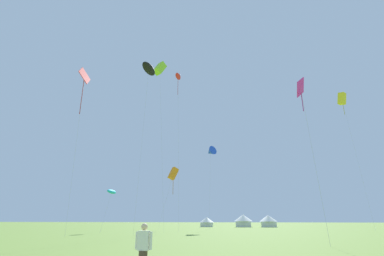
{
  "coord_description": "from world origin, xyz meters",
  "views": [
    {
      "loc": [
        6.59,
        -4.09,
        1.85
      ],
      "look_at": [
        0.0,
        32.0,
        13.8
      ],
      "focal_mm": 26.32,
      "sensor_mm": 36.0,
      "label": 1
    }
  ],
  "objects_px": {
    "kite_red_diamond": "(84,79)",
    "kite_black_parafoil": "(149,69)",
    "kite_lime_box": "(160,69)",
    "kite_red_parafoil": "(178,77)",
    "kite_orange_box": "(173,174)",
    "kite_yellow_box": "(342,99)",
    "festival_tent_center": "(243,220)",
    "person_spectator": "(143,252)",
    "kite_cyan_parafoil": "(112,192)",
    "kite_magenta_diamond": "(301,90)",
    "festival_tent_right": "(268,220)",
    "kite_blue_delta": "(211,152)",
    "festival_tent_left": "(207,221)"
  },
  "relations": [
    {
      "from": "kite_red_diamond",
      "to": "kite_black_parafoil",
      "type": "bearing_deg",
      "value": 25.01
    },
    {
      "from": "kite_lime_box",
      "to": "kite_black_parafoil",
      "type": "bearing_deg",
      "value": -86.67
    },
    {
      "from": "kite_red_parafoil",
      "to": "kite_orange_box",
      "type": "distance_m",
      "value": 18.97
    },
    {
      "from": "kite_red_diamond",
      "to": "kite_red_parafoil",
      "type": "bearing_deg",
      "value": 58.73
    },
    {
      "from": "kite_red_diamond",
      "to": "kite_yellow_box",
      "type": "distance_m",
      "value": 51.11
    },
    {
      "from": "festival_tent_center",
      "to": "person_spectator",
      "type": "bearing_deg",
      "value": -92.2
    },
    {
      "from": "kite_lime_box",
      "to": "kite_orange_box",
      "type": "distance_m",
      "value": 20.15
    },
    {
      "from": "kite_cyan_parafoil",
      "to": "kite_red_diamond",
      "type": "distance_m",
      "value": 18.11
    },
    {
      "from": "person_spectator",
      "to": "kite_yellow_box",
      "type": "bearing_deg",
      "value": 63.71
    },
    {
      "from": "kite_magenta_diamond",
      "to": "kite_yellow_box",
      "type": "bearing_deg",
      "value": 65.78
    },
    {
      "from": "kite_cyan_parafoil",
      "to": "kite_red_parafoil",
      "type": "xyz_separation_m",
      "value": [
        9.32,
        5.22,
        22.4
      ]
    },
    {
      "from": "kite_magenta_diamond",
      "to": "festival_tent_right",
      "type": "height_order",
      "value": "kite_magenta_diamond"
    },
    {
      "from": "kite_cyan_parafoil",
      "to": "kite_blue_delta",
      "type": "relative_size",
      "value": 0.39
    },
    {
      "from": "kite_red_diamond",
      "to": "kite_red_parafoil",
      "type": "height_order",
      "value": "kite_red_parafoil"
    },
    {
      "from": "kite_blue_delta",
      "to": "person_spectator",
      "type": "xyz_separation_m",
      "value": [
        3.36,
        -49.41,
        -14.86
      ]
    },
    {
      "from": "kite_red_diamond",
      "to": "festival_tent_left",
      "type": "distance_m",
      "value": 50.89
    },
    {
      "from": "kite_blue_delta",
      "to": "kite_red_parafoil",
      "type": "bearing_deg",
      "value": -114.19
    },
    {
      "from": "kite_red_diamond",
      "to": "kite_orange_box",
      "type": "bearing_deg",
      "value": 69.81
    },
    {
      "from": "kite_red_parafoil",
      "to": "kite_orange_box",
      "type": "height_order",
      "value": "kite_red_parafoil"
    },
    {
      "from": "kite_cyan_parafoil",
      "to": "kite_red_diamond",
      "type": "height_order",
      "value": "kite_red_diamond"
    },
    {
      "from": "festival_tent_center",
      "to": "kite_yellow_box",
      "type": "bearing_deg",
      "value": -39.46
    },
    {
      "from": "kite_lime_box",
      "to": "kite_cyan_parafoil",
      "type": "bearing_deg",
      "value": 177.32
    },
    {
      "from": "kite_yellow_box",
      "to": "kite_red_diamond",
      "type": "bearing_deg",
      "value": -147.18
    },
    {
      "from": "kite_orange_box",
      "to": "festival_tent_center",
      "type": "distance_m",
      "value": 29.0
    },
    {
      "from": "kite_red_parafoil",
      "to": "kite_orange_box",
      "type": "bearing_deg",
      "value": 109.71
    },
    {
      "from": "kite_lime_box",
      "to": "kite_blue_delta",
      "type": "relative_size",
      "value": 1.7
    },
    {
      "from": "kite_lime_box",
      "to": "festival_tent_left",
      "type": "height_order",
      "value": "kite_lime_box"
    },
    {
      "from": "kite_black_parafoil",
      "to": "kite_blue_delta",
      "type": "relative_size",
      "value": 1.43
    },
    {
      "from": "kite_cyan_parafoil",
      "to": "person_spectator",
      "type": "height_order",
      "value": "kite_cyan_parafoil"
    },
    {
      "from": "festival_tent_center",
      "to": "festival_tent_right",
      "type": "distance_m",
      "value": 6.3
    },
    {
      "from": "kite_lime_box",
      "to": "kite_red_parafoil",
      "type": "xyz_separation_m",
      "value": [
        2.01,
        5.56,
        1.13
      ]
    },
    {
      "from": "kite_red_diamond",
      "to": "kite_yellow_box",
      "type": "bearing_deg",
      "value": 32.82
    },
    {
      "from": "kite_red_parafoil",
      "to": "kite_lime_box",
      "type": "bearing_deg",
      "value": -109.91
    },
    {
      "from": "person_spectator",
      "to": "festival_tent_center",
      "type": "height_order",
      "value": "festival_tent_center"
    },
    {
      "from": "kite_magenta_diamond",
      "to": "kite_red_parafoil",
      "type": "xyz_separation_m",
      "value": [
        -16.94,
        24.14,
        15.75
      ]
    },
    {
      "from": "kite_red_parafoil",
      "to": "festival_tent_left",
      "type": "relative_size",
      "value": 7.75
    },
    {
      "from": "kite_magenta_diamond",
      "to": "person_spectator",
      "type": "relative_size",
      "value": 8.04
    },
    {
      "from": "kite_blue_delta",
      "to": "festival_tent_left",
      "type": "xyz_separation_m",
      "value": [
        -3.54,
        19.0,
        -14.36
      ]
    },
    {
      "from": "kite_red_diamond",
      "to": "kite_yellow_box",
      "type": "xyz_separation_m",
      "value": [
        42.7,
        27.54,
        5.55
      ]
    },
    {
      "from": "kite_magenta_diamond",
      "to": "kite_black_parafoil",
      "type": "distance_m",
      "value": 24.55
    },
    {
      "from": "kite_red_diamond",
      "to": "kite_blue_delta",
      "type": "bearing_deg",
      "value": 61.48
    },
    {
      "from": "kite_orange_box",
      "to": "person_spectator",
      "type": "distance_m",
      "value": 45.99
    },
    {
      "from": "kite_blue_delta",
      "to": "festival_tent_center",
      "type": "relative_size",
      "value": 3.56
    },
    {
      "from": "kite_black_parafoil",
      "to": "person_spectator",
      "type": "xyz_separation_m",
      "value": [
        9.86,
        -26.39,
        -22.62
      ]
    },
    {
      "from": "kite_magenta_diamond",
      "to": "person_spectator",
      "type": "distance_m",
      "value": 20.64
    },
    {
      "from": "kite_red_parafoil",
      "to": "kite_red_diamond",
      "type": "bearing_deg",
      "value": -121.27
    },
    {
      "from": "kite_yellow_box",
      "to": "kite_orange_box",
      "type": "height_order",
      "value": "kite_yellow_box"
    },
    {
      "from": "kite_red_diamond",
      "to": "festival_tent_center",
      "type": "height_order",
      "value": "kite_red_diamond"
    },
    {
      "from": "kite_yellow_box",
      "to": "kite_lime_box",
      "type": "height_order",
      "value": "kite_lime_box"
    },
    {
      "from": "kite_yellow_box",
      "to": "kite_blue_delta",
      "type": "relative_size",
      "value": 1.63
    }
  ]
}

